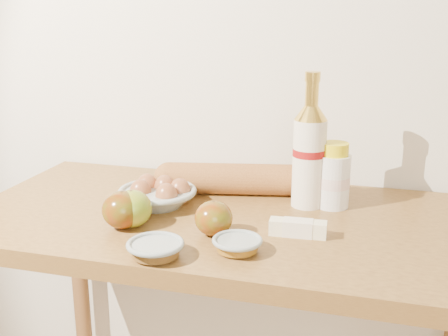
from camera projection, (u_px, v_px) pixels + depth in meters
The scene contains 12 objects.
back_wall at pixel (261, 29), 1.47m from camera, with size 3.50×0.02×2.60m, color beige.
table at pixel (227, 264), 1.32m from camera, with size 1.20×0.60×0.90m.
bourbon_bottle at pixel (309, 153), 1.30m from camera, with size 0.08×0.08×0.32m.
cream_bottle at pixel (333, 177), 1.31m from camera, with size 0.10×0.10×0.16m.
egg_bowl at pixel (158, 194), 1.33m from camera, with size 0.21×0.21×0.07m.
baguette at pixel (247, 179), 1.41m from camera, with size 0.48×0.17×0.08m.
apple_yellowgreen at pixel (132, 209), 1.20m from camera, with size 0.11×0.11×0.08m.
apple_redgreen_front at pixel (123, 210), 1.20m from camera, with size 0.10×0.10×0.08m.
apple_redgreen_right at pixel (214, 218), 1.16m from camera, with size 0.10×0.10×0.07m.
sugar_bowl at pixel (155, 249), 1.06m from camera, with size 0.12×0.12×0.03m.
syrup_bowl at pixel (237, 244), 1.09m from camera, with size 0.11×0.11×0.03m.
butter_stick at pixel (298, 228), 1.16m from camera, with size 0.12×0.04×0.03m.
Camera 1 is at (0.32, 0.02, 1.36)m, focal length 45.00 mm.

